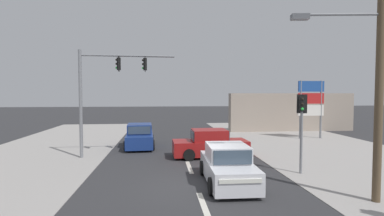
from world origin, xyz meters
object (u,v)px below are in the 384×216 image
at_px(traffic_signal_mast, 105,84).
at_px(sedan_oncoming_near, 140,137).
at_px(shopping_plaza_sign, 311,101).
at_px(sedan_kerbside_parked, 210,145).
at_px(pedestal_signal_right_kerb, 302,120).
at_px(utility_pole_foreground_right, 375,62).
at_px(sedan_receding_far, 228,166).

distance_m(traffic_signal_mast, sedan_oncoming_near, 4.91).
bearing_deg(sedan_oncoming_near, shopping_plaza_sign, 10.33).
bearing_deg(sedan_kerbside_parked, shopping_plaza_sign, 33.37).
xyz_separation_m(traffic_signal_mast, pedestal_signal_right_kerb, (9.34, -4.42, -1.73)).
distance_m(traffic_signal_mast, shopping_plaza_sign, 15.94).
xyz_separation_m(utility_pole_foreground_right, sedan_kerbside_parked, (-4.19, 7.52, -3.92)).
bearing_deg(pedestal_signal_right_kerb, shopping_plaza_sign, 60.62).
relative_size(utility_pole_foreground_right, traffic_signal_mast, 1.42).
xyz_separation_m(utility_pole_foreground_right, traffic_signal_mast, (-10.06, 7.99, -0.48)).
relative_size(shopping_plaza_sign, sedan_receding_far, 1.08).
relative_size(sedan_kerbside_parked, sedan_receding_far, 1.00).
height_order(utility_pole_foreground_right, sedan_receding_far, utility_pole_foreground_right).
bearing_deg(sedan_receding_far, sedan_oncoming_near, 115.46).
bearing_deg(utility_pole_foreground_right, pedestal_signal_right_kerb, 101.34).
bearing_deg(sedan_receding_far, utility_pole_foreground_right, -30.22).
relative_size(pedestal_signal_right_kerb, sedan_kerbside_parked, 0.83).
bearing_deg(shopping_plaza_sign, sedan_kerbside_parked, -146.63).
distance_m(utility_pole_foreground_right, sedan_receding_far, 6.33).
relative_size(shopping_plaza_sign, sedan_oncoming_near, 1.07).
bearing_deg(sedan_receding_far, traffic_signal_mast, 136.40).
relative_size(pedestal_signal_right_kerb, sedan_oncoming_near, 0.83).
xyz_separation_m(traffic_signal_mast, shopping_plaza_sign, (14.92, 5.48, -1.16)).
height_order(utility_pole_foreground_right, sedan_oncoming_near, utility_pole_foreground_right).
xyz_separation_m(shopping_plaza_sign, sedan_kerbside_parked, (-9.05, -5.96, -2.28)).
distance_m(shopping_plaza_sign, sedan_receding_far, 14.47).
relative_size(sedan_oncoming_near, sedan_receding_far, 1.01).
bearing_deg(sedan_kerbside_parked, pedestal_signal_right_kerb, -48.65).
bearing_deg(utility_pole_foreground_right, sedan_kerbside_parked, 119.12).
bearing_deg(utility_pole_foreground_right, shopping_plaza_sign, 70.18).
height_order(pedestal_signal_right_kerb, shopping_plaza_sign, shopping_plaza_sign).
bearing_deg(sedan_kerbside_parked, sedan_receding_far, -91.27).
bearing_deg(pedestal_signal_right_kerb, sedan_oncoming_near, 135.63).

